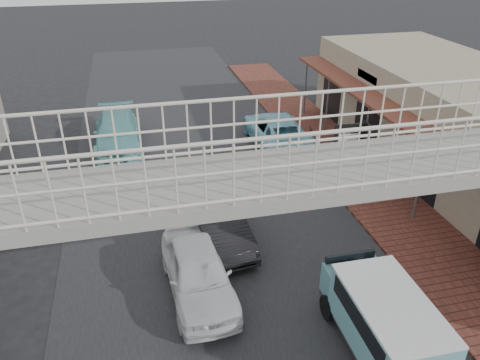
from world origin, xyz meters
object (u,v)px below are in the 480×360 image
arrow_sign (369,135)px  angkot_van (384,317)px  dark_sedan (217,220)px  white_hatchback (198,272)px  angkot_far (117,132)px  motorcycle_far (321,150)px  angkot_curb (277,130)px  motorcycle_near (302,136)px

arrow_sign → angkot_van: bearing=-110.5°
dark_sedan → arrow_sign: bearing=8.7°
white_hatchback → angkot_far: bearing=97.9°
white_hatchback → arrow_sign: (6.94, 3.99, 1.80)m
arrow_sign → motorcycle_far: bearing=101.6°
motorcycle_far → angkot_curb: bearing=56.7°
arrow_sign → angkot_far: bearing=145.6°
angkot_far → arrow_sign: size_ratio=1.68×
angkot_van → angkot_curb: bearing=84.7°
dark_sedan → arrow_sign: (5.93, 1.54, 1.81)m
angkot_curb → angkot_far: 7.46m
motorcycle_near → motorcycle_far: bearing=-174.1°
angkot_van → arrow_sign: bearing=67.5°
motorcycle_near → motorcycle_far: size_ratio=0.91×
dark_sedan → angkot_curb: 8.10m
white_hatchback → dark_sedan: (1.01, 2.45, -0.01)m
white_hatchback → angkot_far: 11.05m
dark_sedan → motorcycle_far: bearing=33.9°
arrow_sign → white_hatchback: bearing=-147.4°
white_hatchback → angkot_far: size_ratio=0.83×
arrow_sign → dark_sedan: bearing=-162.7°
angkot_van → dark_sedan: bearing=118.0°
motorcycle_near → motorcycle_far: 1.91m
angkot_far → angkot_curb: bearing=-11.0°
angkot_curb → motorcycle_near: 1.22m
angkot_curb → angkot_van: size_ratio=1.39×
dark_sedan → motorcycle_far: (5.47, 4.55, -0.09)m
angkot_van → motorcycle_far: 10.47m
white_hatchback → angkot_curb: size_ratio=0.81×
white_hatchback → arrow_sign: 8.21m
white_hatchback → motorcycle_far: white_hatchback is taller
motorcycle_far → arrow_sign: 3.59m
dark_sedan → motorcycle_near: bearing=44.7°
motorcycle_near → arrow_sign: size_ratio=0.52×
motorcycle_far → arrow_sign: arrow_sign is taller
dark_sedan → arrow_sign: 6.39m
white_hatchback → angkot_curb: angkot_curb is taller
dark_sedan → angkot_curb: angkot_curb is taller
angkot_curb → motorcycle_near: bearing=156.7°
angkot_curb → motorcycle_far: 2.70m
angkot_curb → arrow_sign: 5.94m
motorcycle_near → angkot_curb: bearing=67.1°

